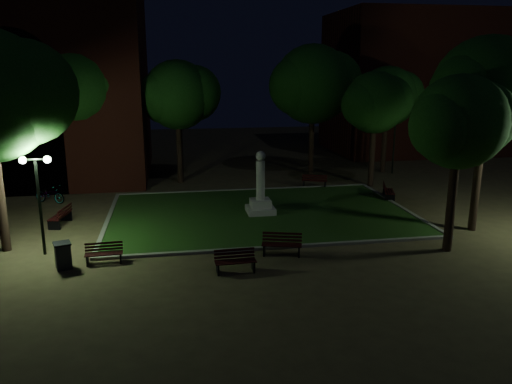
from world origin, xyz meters
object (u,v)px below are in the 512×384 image
(bench_near_left, at_px, (235,262))
(bench_near_right, at_px, (282,245))
(trash_bin, at_px, (63,255))
(bench_left_side, at_px, (61,217))
(bench_far_side, at_px, (314,181))
(bench_right_side, at_px, (388,192))
(monument, at_px, (260,196))
(bench_west_near, at_px, (104,254))
(bicycle, at_px, (50,194))

(bench_near_left, relative_size, bench_near_right, 0.91)
(bench_near_right, xyz_separation_m, trash_bin, (-8.37, -0.03, 0.11))
(bench_left_side, xyz_separation_m, bench_far_side, (14.10, 5.47, -0.03))
(bench_near_right, height_order, bench_right_side, bench_near_right)
(monument, xyz_separation_m, bench_far_side, (4.41, 5.26, -0.56))
(bench_near_right, height_order, bench_far_side, bench_near_right)
(bench_west_near, bearing_deg, trash_bin, -170.00)
(bench_right_side, xyz_separation_m, trash_bin, (-16.30, -7.63, 0.11))
(bench_left_side, height_order, trash_bin, trash_bin)
(bench_left_side, xyz_separation_m, bicycle, (-1.45, 4.39, 0.08))
(trash_bin, bearing_deg, bench_left_side, 101.71)
(bench_left_side, xyz_separation_m, bench_right_side, (17.46, 2.04, -0.02))
(bench_near_left, relative_size, trash_bin, 1.50)
(bicycle, bearing_deg, bench_near_left, -113.10)
(bench_near_left, distance_m, bench_near_right, 2.51)
(bench_near_left, xyz_separation_m, bench_right_side, (10.01, 9.02, 0.02))
(bench_far_side, xyz_separation_m, bicycle, (-15.56, -1.09, 0.10))
(bench_left_side, relative_size, bench_right_side, 1.03)
(bench_right_side, height_order, bicycle, bicycle)
(bench_near_right, bearing_deg, bench_far_side, 83.34)
(bench_left_side, bearing_deg, bench_right_side, 107.82)
(monument, bearing_deg, bench_left_side, -178.74)
(bench_right_side, relative_size, bicycle, 0.88)
(bench_right_side, bearing_deg, bench_west_near, 135.08)
(monument, xyz_separation_m, bench_right_side, (7.76, 1.83, -0.55))
(monument, distance_m, bench_left_side, 9.72)
(bench_west_near, xyz_separation_m, bench_far_side, (11.52, 10.73, 0.03))
(bench_near_left, bearing_deg, bench_far_side, 59.82)
(bench_right_side, bearing_deg, monument, 122.20)
(bench_west_near, distance_m, bench_right_side, 16.57)
(bench_near_left, relative_size, bicycle, 0.80)
(monument, xyz_separation_m, bicycle, (-11.15, 4.17, -0.45))
(bench_right_side, bearing_deg, bench_far_side, 63.31)
(bench_near_left, xyz_separation_m, bicycle, (-8.91, 11.36, 0.11))
(monument, bearing_deg, bench_near_right, -91.73)
(bench_west_near, distance_m, bench_far_side, 15.74)
(monument, relative_size, bicycle, 1.67)
(bench_far_side, distance_m, bicycle, 15.60)
(trash_bin, xyz_separation_m, bicycle, (-2.61, 9.97, -0.02))
(bicycle, bearing_deg, bench_near_right, -103.38)
(bench_near_right, bearing_deg, bench_right_side, 59.66)
(bench_near_right, xyz_separation_m, bench_left_side, (-9.52, 5.56, 0.02))
(bench_far_side, bearing_deg, monument, 71.24)
(bench_far_side, relative_size, trash_bin, 1.60)
(monument, distance_m, bench_near_left, 7.55)
(monument, height_order, bench_near_left, monument)
(bench_left_side, distance_m, bicycle, 4.62)
(bicycle, bearing_deg, bench_far_side, -57.20)
(bench_near_right, height_order, bicycle, bicycle)
(bench_near_right, relative_size, bench_right_side, 1.00)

